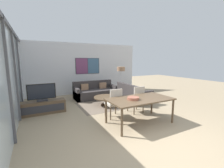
# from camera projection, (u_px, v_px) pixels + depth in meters

# --- Properties ---
(ground_plane) EXTENTS (24.00, 24.00, 0.00)m
(ground_plane) POSITION_uv_depth(u_px,v_px,m) (156.00, 142.00, 3.47)
(ground_plane) COLOR #9E896B
(wall_back) EXTENTS (6.83, 0.09, 2.80)m
(wall_back) POSITION_uv_depth(u_px,v_px,m) (82.00, 69.00, 8.39)
(wall_back) COLOR silver
(wall_back) RESTS_ON ground_plane
(window_wall_left) EXTENTS (0.07, 5.87, 2.80)m
(window_wall_left) POSITION_uv_depth(u_px,v_px,m) (14.00, 72.00, 4.46)
(window_wall_left) COLOR silver
(window_wall_left) RESTS_ON ground_plane
(area_rug) EXTENTS (2.31, 1.71, 0.01)m
(area_rug) POSITION_uv_depth(u_px,v_px,m) (107.00, 105.00, 6.35)
(area_rug) COLOR #706051
(area_rug) RESTS_ON ground_plane
(tv_console) EXTENTS (1.52, 0.44, 0.46)m
(tv_console) POSITION_uv_depth(u_px,v_px,m) (43.00, 107.00, 5.29)
(tv_console) COLOR brown
(tv_console) RESTS_ON ground_plane
(television) EXTENTS (0.92, 0.20, 0.61)m
(television) POSITION_uv_depth(u_px,v_px,m) (42.00, 93.00, 5.21)
(television) COLOR #2D2D33
(television) RESTS_ON tv_console
(sofa_main) EXTENTS (2.07, 0.91, 0.83)m
(sofa_main) POSITION_uv_depth(u_px,v_px,m) (95.00, 92.00, 7.54)
(sofa_main) COLOR #383333
(sofa_main) RESTS_ON ground_plane
(sofa_side) EXTENTS (0.91, 1.58, 0.83)m
(sofa_side) POSITION_uv_depth(u_px,v_px,m) (133.00, 96.00, 6.85)
(sofa_side) COLOR #383333
(sofa_side) RESTS_ON ground_plane
(coffee_table) EXTENTS (1.10, 1.10, 0.35)m
(coffee_table) POSITION_uv_depth(u_px,v_px,m) (107.00, 99.00, 6.31)
(coffee_table) COLOR brown
(coffee_table) RESTS_ON ground_plane
(dining_table) EXTENTS (1.91, 1.03, 0.76)m
(dining_table) POSITION_uv_depth(u_px,v_px,m) (140.00, 100.00, 4.43)
(dining_table) COLOR brown
(dining_table) RESTS_ON ground_plane
(dining_chair_left) EXTENTS (0.46, 0.46, 0.97)m
(dining_chair_left) POSITION_uv_depth(u_px,v_px,m) (114.00, 102.00, 4.86)
(dining_chair_left) COLOR #B2A899
(dining_chair_left) RESTS_ON ground_plane
(dining_chair_centre) EXTENTS (0.46, 0.46, 0.97)m
(dining_chair_centre) POSITION_uv_depth(u_px,v_px,m) (137.00, 98.00, 5.33)
(dining_chair_centre) COLOR #B2A899
(dining_chair_centre) RESTS_ON ground_plane
(fruit_bowl) EXTENTS (0.34, 0.34, 0.08)m
(fruit_bowl) POSITION_uv_depth(u_px,v_px,m) (133.00, 98.00, 4.28)
(fruit_bowl) COLOR #995642
(fruit_bowl) RESTS_ON dining_table
(floor_lamp) EXTENTS (0.42, 0.42, 1.53)m
(floor_lamp) POSITION_uv_depth(u_px,v_px,m) (121.00, 70.00, 7.92)
(floor_lamp) COLOR #2D2D33
(floor_lamp) RESTS_ON ground_plane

